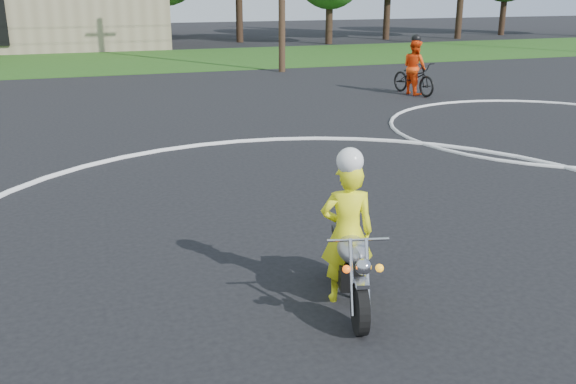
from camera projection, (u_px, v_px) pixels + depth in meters
name	position (u px, v px, depth m)	size (l,w,h in m)	color
ground	(441.00, 325.00, 7.01)	(120.00, 120.00, 0.00)	black
grass_strip	(147.00, 61.00, 31.36)	(120.00, 10.00, 0.02)	#1E4714
course_markings	(418.00, 190.00, 11.59)	(19.05, 19.05, 0.12)	silver
primary_motorcycle	(351.00, 266.00, 7.31)	(0.81, 1.87, 1.00)	black
rider_primary_grp	(347.00, 229.00, 7.30)	(0.69, 0.54, 1.86)	#FEFF1A
rider_second_grp	(414.00, 73.00, 21.59)	(1.08, 2.17, 2.00)	black
traffic_cones	(564.00, 191.00, 11.14)	(22.64, 12.67, 0.30)	#DF430B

